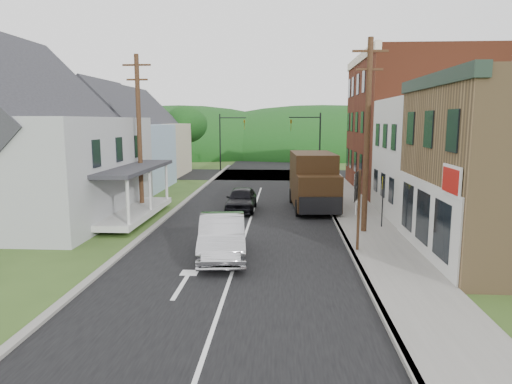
% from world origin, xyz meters
% --- Properties ---
extents(ground, '(120.00, 120.00, 0.00)m').
position_xyz_m(ground, '(0.00, 0.00, 0.00)').
color(ground, '#2D4719').
rests_on(ground, ground).
extents(road, '(9.00, 90.00, 0.02)m').
position_xyz_m(road, '(0.00, 10.00, 0.00)').
color(road, black).
rests_on(road, ground).
extents(cross_road, '(60.00, 9.00, 0.02)m').
position_xyz_m(cross_road, '(0.00, 27.00, 0.00)').
color(cross_road, black).
rests_on(cross_road, ground).
extents(sidewalk_right, '(2.80, 55.00, 0.15)m').
position_xyz_m(sidewalk_right, '(5.90, 8.00, 0.07)').
color(sidewalk_right, slate).
rests_on(sidewalk_right, ground).
extents(curb_right, '(0.20, 55.00, 0.15)m').
position_xyz_m(curb_right, '(4.55, 8.00, 0.07)').
color(curb_right, slate).
rests_on(curb_right, ground).
extents(curb_left, '(0.30, 55.00, 0.12)m').
position_xyz_m(curb_left, '(-4.65, 8.00, 0.06)').
color(curb_left, slate).
rests_on(curb_left, ground).
extents(storefront_white, '(8.00, 7.00, 6.50)m').
position_xyz_m(storefront_white, '(11.30, 7.50, 3.25)').
color(storefront_white, silver).
rests_on(storefront_white, ground).
extents(storefront_red, '(8.00, 12.00, 10.00)m').
position_xyz_m(storefront_red, '(11.30, 17.00, 5.00)').
color(storefront_red, maroon).
rests_on(storefront_red, ground).
extents(house_gray, '(10.20, 12.24, 8.35)m').
position_xyz_m(house_gray, '(-12.00, 6.00, 4.23)').
color(house_gray, '#ABAEB0').
rests_on(house_gray, ground).
extents(house_blue, '(7.14, 8.16, 7.28)m').
position_xyz_m(house_blue, '(-11.00, 17.00, 3.69)').
color(house_blue, '#95B0CC').
rests_on(house_blue, ground).
extents(house_cream, '(7.14, 8.16, 7.28)m').
position_xyz_m(house_cream, '(-11.50, 26.00, 3.69)').
color(house_cream, '#BEB193').
rests_on(house_cream, ground).
extents(utility_pole_right, '(1.60, 0.26, 9.00)m').
position_xyz_m(utility_pole_right, '(5.60, 3.50, 4.66)').
color(utility_pole_right, '#472D19').
rests_on(utility_pole_right, ground).
extents(utility_pole_left, '(1.60, 0.26, 9.00)m').
position_xyz_m(utility_pole_left, '(-6.50, 8.00, 4.66)').
color(utility_pole_left, '#472D19').
rests_on(utility_pole_left, ground).
extents(traffic_signal_right, '(2.87, 0.20, 6.00)m').
position_xyz_m(traffic_signal_right, '(4.30, 23.50, 3.76)').
color(traffic_signal_right, black).
rests_on(traffic_signal_right, ground).
extents(traffic_signal_left, '(2.87, 0.20, 6.00)m').
position_xyz_m(traffic_signal_left, '(-4.30, 30.50, 3.76)').
color(traffic_signal_left, black).
rests_on(traffic_signal_left, ground).
extents(tree_left_b, '(4.80, 4.80, 6.94)m').
position_xyz_m(tree_left_b, '(-17.00, 12.00, 4.88)').
color(tree_left_b, '#382616').
rests_on(tree_left_b, ground).
extents(tree_left_c, '(5.80, 5.80, 8.41)m').
position_xyz_m(tree_left_c, '(-19.00, 20.00, 5.94)').
color(tree_left_c, '#382616').
rests_on(tree_left_c, ground).
extents(tree_left_d, '(4.80, 4.80, 6.94)m').
position_xyz_m(tree_left_d, '(-9.00, 32.00, 4.88)').
color(tree_left_d, '#382616').
rests_on(tree_left_d, ground).
extents(forested_ridge, '(90.00, 30.00, 16.00)m').
position_xyz_m(forested_ridge, '(0.00, 55.00, 0.00)').
color(forested_ridge, '#123811').
rests_on(forested_ridge, ground).
extents(silver_sedan, '(2.32, 5.16, 1.64)m').
position_xyz_m(silver_sedan, '(-0.60, -0.60, 0.82)').
color(silver_sedan, '#ABABB0').
rests_on(silver_sedan, ground).
extents(dark_sedan, '(1.69, 4.13, 1.40)m').
position_xyz_m(dark_sedan, '(-0.70, 8.64, 0.70)').
color(dark_sedan, black).
rests_on(dark_sedan, ground).
extents(delivery_van, '(2.85, 6.20, 3.38)m').
position_xyz_m(delivery_van, '(3.59, 9.49, 1.71)').
color(delivery_van, black).
rests_on(delivery_van, ground).
extents(route_sign_cluster, '(0.58, 1.81, 3.26)m').
position_xyz_m(route_sign_cluster, '(4.76, 0.29, 2.26)').
color(route_sign_cluster, '#472D19').
rests_on(route_sign_cluster, sidewalk_right).
extents(warning_sign, '(0.17, 0.69, 2.53)m').
position_xyz_m(warning_sign, '(6.61, 4.43, 1.77)').
color(warning_sign, black).
rests_on(warning_sign, sidewalk_right).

